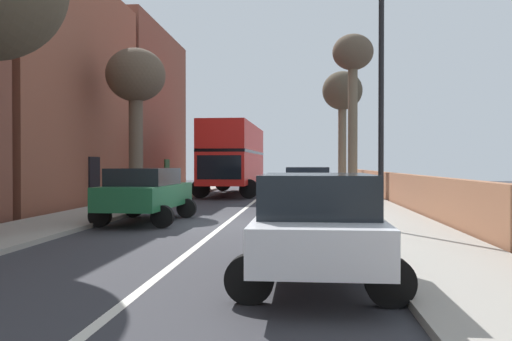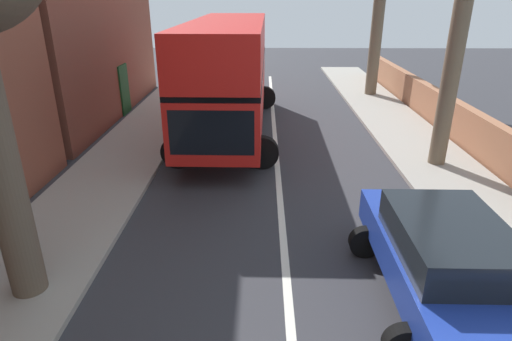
% 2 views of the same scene
% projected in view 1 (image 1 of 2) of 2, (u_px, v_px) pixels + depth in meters
% --- Properties ---
extents(ground_plane, '(84.00, 84.00, 0.00)m').
position_uv_depth(ground_plane, '(225.00, 224.00, 15.69)').
color(ground_plane, '#333338').
extents(road_centre_line, '(0.16, 54.00, 0.01)m').
position_uv_depth(road_centre_line, '(225.00, 224.00, 15.69)').
color(road_centre_line, silver).
rests_on(road_centre_line, ground).
extents(sidewalk_left, '(2.60, 60.00, 0.12)m').
position_uv_depth(sidewalk_left, '(67.00, 221.00, 16.11)').
color(sidewalk_left, '#9E998E').
rests_on(sidewalk_left, ground).
extents(sidewalk_right, '(2.60, 60.00, 0.12)m').
position_uv_depth(sidewalk_right, '(392.00, 224.00, 15.26)').
color(sidewalk_right, '#9E998E').
rests_on(sidewalk_right, ground).
extents(boundary_wall_right, '(0.36, 54.00, 1.40)m').
position_uv_depth(boundary_wall_right, '(447.00, 202.00, 15.12)').
color(boundary_wall_right, '#9E6647').
rests_on(boundary_wall_right, ground).
extents(double_decker_bus, '(3.66, 10.68, 4.06)m').
position_uv_depth(double_decker_bus, '(234.00, 155.00, 31.03)').
color(double_decker_bus, red).
rests_on(double_decker_bus, ground).
extents(parked_car_blue_right_0, '(2.47, 4.40, 1.67)m').
position_uv_depth(parked_car_blue_right_0, '(307.00, 185.00, 20.97)').
color(parked_car_blue_right_0, '#1E389E').
rests_on(parked_car_blue_right_0, ground).
extents(parked_car_white_right_2, '(2.43, 4.42, 1.65)m').
position_uv_depth(parked_car_white_right_2, '(317.00, 221.00, 7.96)').
color(parked_car_white_right_2, silver).
rests_on(parked_car_white_right_2, ground).
extents(parked_car_green_left_3, '(2.54, 4.56, 1.67)m').
position_uv_depth(parked_car_green_left_3, '(146.00, 191.00, 16.17)').
color(parked_car_green_left_3, '#1E6038').
rests_on(parked_car_green_left_3, ground).
extents(street_tree_right_1, '(2.10, 2.10, 8.35)m').
position_uv_depth(street_tree_right_1, '(353.00, 65.00, 27.02)').
color(street_tree_right_1, brown).
rests_on(street_tree_right_1, sidewalk_right).
extents(street_tree_left_4, '(2.44, 2.44, 6.45)m').
position_uv_depth(street_tree_left_4, '(136.00, 83.00, 21.67)').
color(street_tree_left_4, brown).
rests_on(street_tree_left_4, sidewalk_left).
extents(street_tree_right_5, '(2.78, 2.78, 8.13)m').
position_uv_depth(street_tree_right_5, '(342.00, 95.00, 36.61)').
color(street_tree_right_5, brown).
rests_on(street_tree_right_5, sidewalk_right).
extents(lamppost_right, '(0.32, 0.32, 6.31)m').
position_uv_depth(lamppost_right, '(381.00, 86.00, 13.47)').
color(lamppost_right, black).
rests_on(lamppost_right, sidewalk_right).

